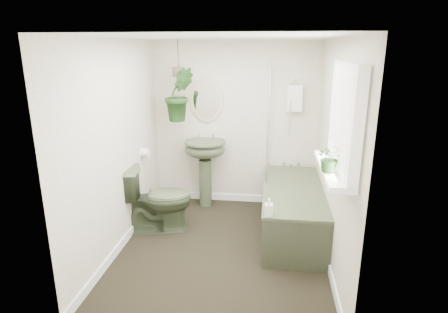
# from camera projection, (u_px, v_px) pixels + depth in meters

# --- Properties ---
(floor) EXTENTS (2.30, 2.80, 0.02)m
(floor) POSITION_uv_depth(u_px,v_px,m) (222.00, 249.00, 4.27)
(floor) COLOR black
(floor) RESTS_ON ground
(ceiling) EXTENTS (2.30, 2.80, 0.02)m
(ceiling) POSITION_uv_depth(u_px,v_px,m) (222.00, 36.00, 3.62)
(ceiling) COLOR white
(ceiling) RESTS_ON ground
(wall_back) EXTENTS (2.30, 0.02, 2.30)m
(wall_back) POSITION_uv_depth(u_px,v_px,m) (235.00, 125.00, 5.29)
(wall_back) COLOR #F2E5CD
(wall_back) RESTS_ON ground
(wall_front) EXTENTS (2.30, 0.02, 2.30)m
(wall_front) POSITION_uv_depth(u_px,v_px,m) (195.00, 206.00, 2.60)
(wall_front) COLOR #F2E5CD
(wall_front) RESTS_ON ground
(wall_left) EXTENTS (0.02, 2.80, 2.30)m
(wall_left) POSITION_uv_depth(u_px,v_px,m) (117.00, 148.00, 4.09)
(wall_left) COLOR #F2E5CD
(wall_left) RESTS_ON ground
(wall_right) EXTENTS (0.02, 2.80, 2.30)m
(wall_right) POSITION_uv_depth(u_px,v_px,m) (335.00, 155.00, 3.80)
(wall_right) COLOR #F2E5CD
(wall_right) RESTS_ON ground
(skirting) EXTENTS (2.30, 2.80, 0.10)m
(skirting) POSITION_uv_depth(u_px,v_px,m) (222.00, 244.00, 4.26)
(skirting) COLOR white
(skirting) RESTS_ON floor
(bathtub) EXTENTS (0.72, 1.72, 0.58)m
(bathtub) POSITION_uv_depth(u_px,v_px,m) (293.00, 210.00, 4.56)
(bathtub) COLOR #3A462E
(bathtub) RESTS_ON floor
(bath_screen) EXTENTS (0.04, 0.72, 1.40)m
(bath_screen) POSITION_uv_depth(u_px,v_px,m) (269.00, 122.00, 4.79)
(bath_screen) COLOR silver
(bath_screen) RESTS_ON bathtub
(shower_box) EXTENTS (0.20, 0.10, 0.35)m
(shower_box) POSITION_uv_depth(u_px,v_px,m) (295.00, 98.00, 5.01)
(shower_box) COLOR white
(shower_box) RESTS_ON wall_back
(oval_mirror) EXTENTS (0.46, 0.03, 0.62)m
(oval_mirror) POSITION_uv_depth(u_px,v_px,m) (207.00, 100.00, 5.20)
(oval_mirror) COLOR #C3AD8B
(oval_mirror) RESTS_ON wall_back
(wall_sconce) EXTENTS (0.04, 0.04, 0.22)m
(wall_sconce) POSITION_uv_depth(u_px,v_px,m) (179.00, 107.00, 5.27)
(wall_sconce) COLOR black
(wall_sconce) RESTS_ON wall_back
(toilet_roll_holder) EXTENTS (0.11, 0.11, 0.11)m
(toilet_roll_holder) POSITION_uv_depth(u_px,v_px,m) (145.00, 153.00, 4.82)
(toilet_roll_holder) COLOR white
(toilet_roll_holder) RESTS_ON wall_left
(window_recess) EXTENTS (0.08, 1.00, 0.90)m
(window_recess) POSITION_uv_depth(u_px,v_px,m) (345.00, 120.00, 3.00)
(window_recess) COLOR white
(window_recess) RESTS_ON wall_right
(window_sill) EXTENTS (0.18, 1.00, 0.04)m
(window_sill) POSITION_uv_depth(u_px,v_px,m) (332.00, 169.00, 3.13)
(window_sill) COLOR white
(window_sill) RESTS_ON wall_right
(window_blinds) EXTENTS (0.01, 0.86, 0.76)m
(window_blinds) POSITION_uv_depth(u_px,v_px,m) (339.00, 119.00, 3.01)
(window_blinds) COLOR white
(window_blinds) RESTS_ON wall_right
(toilet) EXTENTS (0.91, 0.65, 0.83)m
(toilet) POSITION_uv_depth(u_px,v_px,m) (158.00, 198.00, 4.60)
(toilet) COLOR #3A462E
(toilet) RESTS_ON floor
(pedestal_sink) EXTENTS (0.63, 0.56, 0.97)m
(pedestal_sink) POSITION_uv_depth(u_px,v_px,m) (205.00, 174.00, 5.30)
(pedestal_sink) COLOR #3A462E
(pedestal_sink) RESTS_ON floor
(sill_plant) EXTENTS (0.26, 0.24, 0.24)m
(sill_plant) POSITION_uv_depth(u_px,v_px,m) (330.00, 157.00, 2.96)
(sill_plant) COLOR black
(sill_plant) RESTS_ON window_sill
(hanging_plant) EXTENTS (0.48, 0.44, 0.70)m
(hanging_plant) POSITION_uv_depth(u_px,v_px,m) (179.00, 94.00, 4.87)
(hanging_plant) COLOR black
(hanging_plant) RESTS_ON ceiling
(soap_bottle) EXTENTS (0.09, 0.09, 0.18)m
(soap_bottle) POSITION_uv_depth(u_px,v_px,m) (269.00, 207.00, 3.74)
(soap_bottle) COLOR black
(soap_bottle) RESTS_ON bathtub
(hanging_pot) EXTENTS (0.16, 0.16, 0.12)m
(hanging_pot) POSITION_uv_depth(u_px,v_px,m) (179.00, 72.00, 4.79)
(hanging_pot) COLOR brown
(hanging_pot) RESTS_ON ceiling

